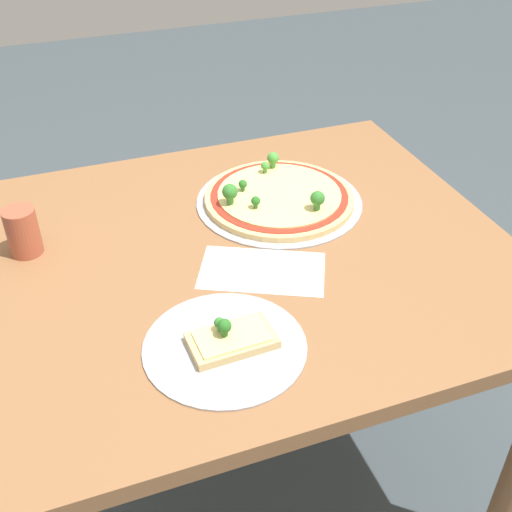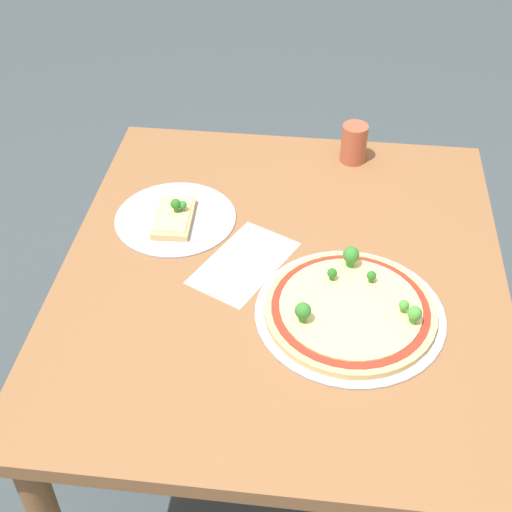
{
  "view_description": "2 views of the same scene",
  "coord_description": "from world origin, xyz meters",
  "px_view_note": "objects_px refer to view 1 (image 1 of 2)",
  "views": [
    {
      "loc": [
        -0.37,
        -1.03,
        1.54
      ],
      "look_at": [
        -0.01,
        -0.06,
        0.78
      ],
      "focal_mm": 45.0,
      "sensor_mm": 36.0,
      "label": 1
    },
    {
      "loc": [
        1.13,
        0.08,
        1.79
      ],
      "look_at": [
        -0.01,
        -0.06,
        0.78
      ],
      "focal_mm": 50.0,
      "sensor_mm": 36.0,
      "label": 2
    }
  ],
  "objects_px": {
    "pizza_tray_whole": "(279,197)",
    "pizza_tray_slice": "(228,343)",
    "dining_table": "(252,285)",
    "drinking_cup": "(23,232)"
  },
  "relations": [
    {
      "from": "drinking_cup",
      "to": "pizza_tray_whole",
      "type": "bearing_deg",
      "value": 0.42
    },
    {
      "from": "pizza_tray_slice",
      "to": "pizza_tray_whole",
      "type": "bearing_deg",
      "value": 57.92
    },
    {
      "from": "pizza_tray_whole",
      "to": "drinking_cup",
      "type": "height_order",
      "value": "drinking_cup"
    },
    {
      "from": "dining_table",
      "to": "pizza_tray_slice",
      "type": "height_order",
      "value": "pizza_tray_slice"
    },
    {
      "from": "pizza_tray_whole",
      "to": "drinking_cup",
      "type": "bearing_deg",
      "value": -179.58
    },
    {
      "from": "pizza_tray_whole",
      "to": "pizza_tray_slice",
      "type": "relative_size",
      "value": 1.35
    },
    {
      "from": "pizza_tray_whole",
      "to": "drinking_cup",
      "type": "relative_size",
      "value": 3.77
    },
    {
      "from": "pizza_tray_whole",
      "to": "pizza_tray_slice",
      "type": "height_order",
      "value": "pizza_tray_whole"
    },
    {
      "from": "dining_table",
      "to": "drinking_cup",
      "type": "relative_size",
      "value": 10.55
    },
    {
      "from": "dining_table",
      "to": "pizza_tray_whole",
      "type": "height_order",
      "value": "pizza_tray_whole"
    }
  ]
}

